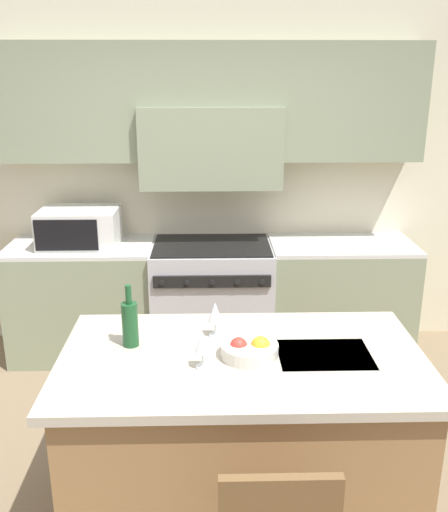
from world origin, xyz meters
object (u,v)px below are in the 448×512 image
wine_glass_far (215,313)px  fruit_bowl (250,349)px  microwave (80,227)px  range_stove (212,300)px  wine_bottle (130,323)px  wine_glass_near (202,343)px

wine_glass_far → fruit_bowl: 0.29m
microwave → fruit_bowl: 2.17m
range_stove → wine_glass_far: bearing=-89.7°
range_stove → wine_bottle: (-0.41, -1.67, 0.58)m
microwave → fruit_bowl: bearing=-57.1°
wine_glass_far → fruit_bowl: (0.16, -0.22, -0.09)m
wine_bottle → fruit_bowl: 0.60m
microwave → wine_bottle: (0.60, -1.69, -0.02)m
fruit_bowl → wine_bottle: bearing=167.3°
microwave → wine_glass_far: bearing=-57.5°
range_stove → wine_bottle: bearing=-103.6°
range_stove → wine_bottle: 1.81m
wine_glass_near → wine_glass_far: (0.06, 0.33, 0.00)m
microwave → wine_glass_near: size_ratio=3.23×
range_stove → wine_glass_near: 1.99m
wine_glass_far → fruit_bowl: size_ratio=0.67×
wine_bottle → fruit_bowl: bearing=-12.7°
fruit_bowl → wine_glass_far: bearing=125.6°
wine_bottle → fruit_bowl: size_ratio=1.16×
wine_glass_near → fruit_bowl: bearing=24.5°
range_stove → fruit_bowl: fruit_bowl is taller
wine_glass_near → fruit_bowl: size_ratio=0.67×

